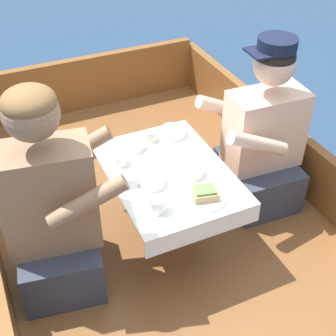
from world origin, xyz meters
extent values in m
plane|color=navy|center=(0.00, 0.00, 0.00)|extent=(60.00, 60.00, 0.00)
cube|color=brown|center=(0.00, 0.00, 0.14)|extent=(1.81, 3.05, 0.28)
cube|color=brown|center=(0.88, 0.00, 0.45)|extent=(0.06, 3.05, 0.34)
cube|color=brown|center=(0.00, 1.49, 0.48)|extent=(1.69, 0.06, 0.40)
cylinder|color=#B2B2B7|center=(0.00, 0.02, 0.48)|extent=(0.07, 0.07, 0.40)
cube|color=brown|center=(0.00, 0.02, 0.69)|extent=(0.53, 0.74, 0.02)
cube|color=white|center=(0.00, 0.02, 0.70)|extent=(0.56, 0.77, 0.00)
cube|color=white|center=(0.00, -0.37, 0.65)|extent=(0.56, 0.00, 0.10)
cube|color=white|center=(0.00, 0.40, 0.65)|extent=(0.56, 0.00, 0.10)
cube|color=#333847|center=(-0.59, -0.04, 0.41)|extent=(0.43, 0.49, 0.26)
cube|color=#936B4C|center=(-0.59, -0.04, 0.79)|extent=(0.43, 0.28, 0.51)
sphere|color=#936B4C|center=(-0.59, -0.04, 1.20)|extent=(0.22, 0.22, 0.22)
ellipsoid|color=brown|center=(-0.59, -0.04, 1.25)|extent=(0.21, 0.21, 0.12)
cylinder|color=#936B4C|center=(-0.41, 0.11, 0.88)|extent=(0.34, 0.12, 0.21)
cylinder|color=#936B4C|center=(-0.46, -0.24, 0.88)|extent=(0.34, 0.12, 0.21)
cube|color=#333847|center=(0.59, 0.07, 0.41)|extent=(0.39, 0.46, 0.26)
cube|color=beige|center=(0.59, 0.07, 0.75)|extent=(0.41, 0.24, 0.43)
sphere|color=beige|center=(0.59, 0.07, 1.12)|extent=(0.21, 0.21, 0.21)
ellipsoid|color=black|center=(0.59, 0.07, 1.17)|extent=(0.20, 0.20, 0.11)
cylinder|color=beige|center=(0.42, -0.10, 0.82)|extent=(0.34, 0.09, 0.21)
cylinder|color=beige|center=(0.44, 0.26, 0.82)|extent=(0.34, 0.09, 0.21)
cylinder|color=black|center=(0.59, 0.07, 1.23)|extent=(0.19, 0.19, 0.06)
cube|color=black|center=(0.49, 0.07, 1.20)|extent=(0.11, 0.15, 0.01)
cylinder|color=silver|center=(0.07, -0.23, 0.70)|extent=(0.20, 0.20, 0.01)
cylinder|color=silver|center=(0.01, 0.13, 0.70)|extent=(0.18, 0.18, 0.01)
cube|color=tan|center=(0.07, -0.23, 0.73)|extent=(0.13, 0.11, 0.04)
cube|color=#669347|center=(0.07, -0.23, 0.75)|extent=(0.11, 0.09, 0.01)
cylinder|color=silver|center=(-0.08, 0.26, 0.72)|extent=(0.12, 0.12, 0.04)
cylinder|color=beige|center=(-0.08, 0.26, 0.73)|extent=(0.10, 0.10, 0.02)
cylinder|color=silver|center=(0.15, 0.29, 0.72)|extent=(0.14, 0.14, 0.04)
cylinder|color=beige|center=(0.15, 0.29, 0.73)|extent=(0.11, 0.11, 0.02)
cylinder|color=silver|center=(-0.11, -0.05, 0.72)|extent=(0.12, 0.12, 0.04)
cylinder|color=beige|center=(-0.11, -0.05, 0.73)|extent=(0.10, 0.10, 0.02)
cylinder|color=silver|center=(0.09, -0.05, 0.72)|extent=(0.13, 0.13, 0.04)
cylinder|color=beige|center=(0.09, -0.05, 0.73)|extent=(0.11, 0.11, 0.02)
cylinder|color=silver|center=(-0.19, 0.17, 0.72)|extent=(0.07, 0.07, 0.05)
torus|color=silver|center=(-0.14, 0.17, 0.73)|extent=(0.04, 0.01, 0.04)
cylinder|color=#3D2314|center=(-0.19, 0.17, 0.74)|extent=(0.06, 0.06, 0.01)
cylinder|color=silver|center=(-0.16, -0.22, 0.73)|extent=(0.08, 0.08, 0.07)
torus|color=silver|center=(-0.11, -0.22, 0.74)|extent=(0.04, 0.01, 0.04)
cylinder|color=#3D2314|center=(-0.16, -0.22, 0.75)|extent=(0.06, 0.06, 0.01)
cylinder|color=silver|center=(0.03, 0.30, 0.73)|extent=(0.06, 0.06, 0.05)
cylinder|color=beige|center=(0.03, 0.30, 0.73)|extent=(0.07, 0.07, 0.03)
cube|color=silver|center=(0.19, 0.05, 0.70)|extent=(0.09, 0.15, 0.00)
cube|color=silver|center=(0.20, -0.10, 0.70)|extent=(0.14, 0.11, 0.00)
ellipsoid|color=silver|center=(0.25, -0.06, 0.70)|extent=(0.04, 0.02, 0.01)
cube|color=silver|center=(-0.17, 0.31, 0.70)|extent=(0.17, 0.04, 0.00)
camera|label=1|loc=(-0.74, -1.61, 2.11)|focal=50.00mm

